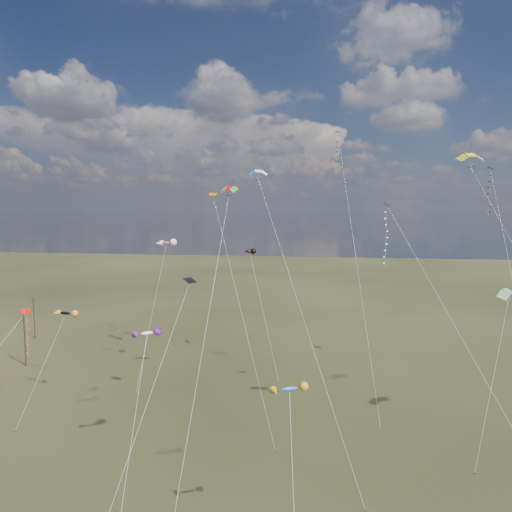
# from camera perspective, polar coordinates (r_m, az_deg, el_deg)

# --- Properties ---
(utility_pole_near) EXTENTS (1.40, 0.20, 8.00)m
(utility_pole_near) POSITION_cam_1_polar(r_m,az_deg,el_deg) (80.16, -26.93, -9.36)
(utility_pole_near) COLOR black
(utility_pole_near) RESTS_ON ground
(utility_pole_far) EXTENTS (1.40, 0.20, 8.00)m
(utility_pole_far) POSITION_cam_1_polar(r_m,az_deg,el_deg) (95.78, -25.99, -6.90)
(utility_pole_far) COLOR black
(utility_pole_far) RESTS_ON ground
(diamond_black_high) EXTENTS (1.16, 19.79, 29.82)m
(diamond_black_high) POSITION_cam_1_polar(r_m,az_deg,el_deg) (66.67, 27.38, 6.05)
(diamond_black_high) COLOR black
(diamond_black_high) RESTS_ON ground
(diamond_navy_tall) EXTENTS (5.19, 23.35, 36.25)m
(diamond_navy_tall) POSITION_cam_1_polar(r_m,az_deg,el_deg) (71.19, 10.47, 11.29)
(diamond_navy_tall) COLOR #101251
(diamond_navy_tall) RESTS_ON ground
(diamond_black_mid) EXTENTS (4.80, 11.18, 18.34)m
(diamond_black_mid) POSITION_cam_1_polar(r_m,az_deg,el_deg) (38.78, -10.69, -9.94)
(diamond_black_mid) COLOR black
(diamond_black_mid) RESTS_ON ground
(diamond_red_low) EXTENTS (8.65, 10.25, 14.72)m
(diamond_red_low) POSITION_cam_1_polar(r_m,az_deg,el_deg) (49.84, -27.28, -9.31)
(diamond_red_low) COLOR red
(diamond_red_low) RESTS_ON ground
(diamond_navy_right) EXTENTS (12.44, 17.15, 25.00)m
(diamond_navy_right) POSITION_cam_1_polar(r_m,az_deg,el_deg) (52.31, 16.63, 1.46)
(diamond_navy_right) COLOR #101F4D
(diamond_navy_right) RESTS_ON ground
(diamond_orange_center) EXTENTS (10.53, 15.75, 26.45)m
(diamond_orange_center) POSITION_cam_1_polar(r_m,az_deg,el_deg) (55.98, -3.67, 0.52)
(diamond_orange_center) COLOR #CF6900
(diamond_orange_center) RESTS_ON ground
(parafoil_yellow) EXTENTS (9.95, 21.96, 29.78)m
(parafoil_yellow) POSITION_cam_1_polar(r_m,az_deg,el_deg) (46.53, 25.40, 11.14)
(parafoil_yellow) COLOR #D5C411
(parafoil_yellow) RESTS_ON ground
(parafoil_blue_white) EXTENTS (12.77, 19.84, 29.34)m
(parafoil_blue_white) POSITION_cam_1_polar(r_m,az_deg,el_deg) (54.93, 0.36, 10.36)
(parafoil_blue_white) COLOR blue
(parafoil_blue_white) RESTS_ON ground
(parafoil_striped) EXTENTS (6.42, 8.97, 16.61)m
(parafoil_striped) POSITION_cam_1_polar(r_m,az_deg,el_deg) (53.69, 29.01, -3.89)
(parafoil_striped) COLOR gold
(parafoil_striped) RESTS_ON ground
(parafoil_tricolor) EXTENTS (1.95, 18.54, 27.00)m
(parafoil_tricolor) POSITION_cam_1_polar(r_m,az_deg,el_deg) (47.35, -3.45, 8.19)
(parafoil_tricolor) COLOR yellow
(parafoil_tricolor) RESTS_ON ground
(novelty_black_orange) EXTENTS (3.35, 9.15, 11.84)m
(novelty_black_orange) POSITION_cam_1_polar(r_m,az_deg,el_deg) (61.94, -22.75, -6.64)
(novelty_black_orange) COLOR black
(novelty_black_orange) RESTS_ON ground
(novelty_orange_black) EXTENTS (6.62, 9.60, 18.24)m
(novelty_orange_black) POSITION_cam_1_polar(r_m,az_deg,el_deg) (71.35, -0.75, 0.54)
(novelty_orange_black) COLOR #D3660B
(novelty_orange_black) RESTS_ON ground
(novelty_white_purple) EXTENTS (2.35, 9.20, 13.23)m
(novelty_white_purple) POSITION_cam_1_polar(r_m,az_deg,el_deg) (44.09, -13.49, -9.46)
(novelty_white_purple) COLOR white
(novelty_white_purple) RESTS_ON ground
(novelty_redwhite_stripe) EXTENTS (3.82, 16.78, 19.57)m
(novelty_redwhite_stripe) POSITION_cam_1_polar(r_m,az_deg,el_deg) (74.61, -11.18, 1.58)
(novelty_redwhite_stripe) COLOR red
(novelty_redwhite_stripe) RESTS_ON ground
(novelty_blue_yellow) EXTENTS (2.63, 10.23, 12.62)m
(novelty_blue_yellow) POSITION_cam_1_polar(r_m,az_deg,el_deg) (31.95, 4.21, -16.41)
(novelty_blue_yellow) COLOR blue
(novelty_blue_yellow) RESTS_ON ground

